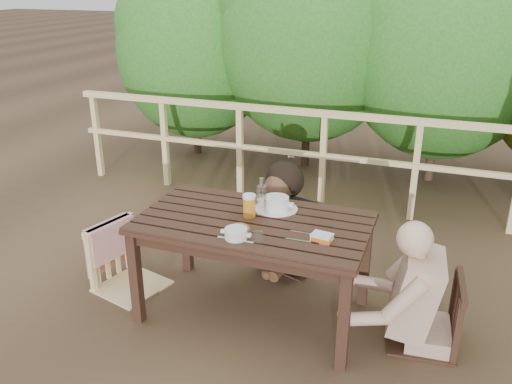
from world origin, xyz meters
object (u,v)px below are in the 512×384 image
(soup_near, at_px, (236,234))
(woman, at_px, (298,183))
(chair_left, at_px, (127,233))
(bottle, at_px, (261,197))
(diner_right, at_px, (440,248))
(table, at_px, (253,268))
(butter_tub, at_px, (322,238))
(chair_far, at_px, (296,211))
(tumbler, at_px, (258,238))
(soup_far, at_px, (276,204))
(bread_roll, at_px, (241,229))
(beer_glass, at_px, (249,207))
(chair_right, at_px, (430,282))

(soup_near, bearing_deg, woman, 85.46)
(chair_left, distance_m, bottle, 1.08)
(diner_right, bearing_deg, table, 89.35)
(table, bearing_deg, chair_left, -178.44)
(table, bearing_deg, butter_tub, -14.73)
(chair_far, xyz_separation_m, tumbler, (0.06, -1.06, 0.27))
(diner_right, xyz_separation_m, soup_far, (-1.10, 0.15, 0.07))
(soup_near, xyz_separation_m, bottle, (0.03, 0.39, 0.10))
(table, distance_m, chair_far, 0.78)
(butter_tub, bearing_deg, diner_right, 25.93)
(table, xyz_separation_m, butter_tub, (0.50, -0.13, 0.38))
(soup_near, xyz_separation_m, tumbler, (0.14, -0.00, -0.00))
(chair_left, bearing_deg, soup_far, -61.96)
(table, bearing_deg, soup_near, -91.20)
(chair_left, bearing_deg, bottle, -67.86)
(table, bearing_deg, chair_far, 84.10)
(chair_left, bearing_deg, bread_roll, -85.43)
(chair_left, bearing_deg, table, -73.57)
(soup_far, xyz_separation_m, tumbler, (0.05, -0.51, -0.01))
(chair_left, height_order, chair_far, chair_far)
(woman, distance_m, bottle, 0.70)
(bottle, relative_size, butter_tub, 2.16)
(diner_right, bearing_deg, woman, 52.73)
(beer_glass, bearing_deg, chair_left, -175.86)
(chair_right, relative_size, soup_near, 3.71)
(chair_far, relative_size, woman, 0.67)
(diner_right, distance_m, soup_near, 1.24)
(chair_left, relative_size, chair_far, 0.99)
(table, relative_size, chair_right, 1.73)
(woman, height_order, butter_tub, woman)
(soup_near, relative_size, bread_roll, 1.84)
(table, xyz_separation_m, tumbler, (0.14, -0.29, 0.39))
(soup_far, bearing_deg, beer_glass, -125.50)
(chair_right, height_order, tumbler, chair_right)
(chair_right, distance_m, bread_roll, 1.23)
(chair_far, xyz_separation_m, woman, (0.00, 0.02, 0.23))
(soup_far, relative_size, bread_roll, 2.33)
(table, relative_size, woman, 1.09)
(chair_far, relative_size, bread_roll, 7.32)
(diner_right, height_order, bottle, diner_right)
(diner_right, bearing_deg, tumbler, 105.01)
(chair_left, bearing_deg, diner_right, -72.36)
(soup_far, relative_size, tumbler, 3.82)
(woman, height_order, tumbler, woman)
(chair_far, bearing_deg, beer_glass, -80.15)
(soup_far, distance_m, bread_roll, 0.44)
(woman, height_order, bread_roll, woman)
(diner_right, height_order, beer_glass, diner_right)
(diner_right, xyz_separation_m, butter_tub, (-0.68, -0.21, 0.04))
(tumbler, bearing_deg, soup_far, 95.93)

